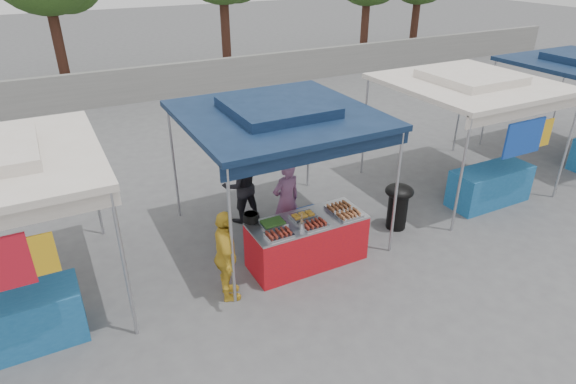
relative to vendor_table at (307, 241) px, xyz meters
name	(u,v)px	position (x,y,z in m)	size (l,w,h in m)	color
ground_plane	(304,259)	(0.00, 0.10, -0.43)	(80.00, 80.00, 0.00)	#535455
back_wall	(151,83)	(0.00, 11.10, 0.17)	(40.00, 0.25, 1.20)	slate
main_canopy	(278,114)	(0.00, 1.07, 1.94)	(3.20, 3.20, 2.57)	#AEAEB5
neighbor_stall_right	(479,123)	(4.50, 0.67, 1.18)	(3.20, 3.20, 2.57)	#AEAEB5
vendor_table	(307,241)	(0.00, 0.00, 0.00)	(2.00, 0.80, 0.85)	#B41019
food_tray_fl	(279,234)	(-0.65, -0.24, 0.46)	(0.42, 0.30, 0.07)	#B9BABE
food_tray_fm	(314,225)	(-0.01, -0.24, 0.46)	(0.42, 0.30, 0.07)	#B9BABE
food_tray_fr	(349,215)	(0.67, -0.24, 0.46)	(0.42, 0.30, 0.07)	#B9BABE
food_tray_bl	(273,223)	(-0.59, 0.11, 0.46)	(0.42, 0.30, 0.07)	#B9BABE
food_tray_bm	(303,216)	(-0.03, 0.10, 0.46)	(0.42, 0.30, 0.07)	#B9BABE
food_tray_br	(339,207)	(0.66, 0.07, 0.46)	(0.42, 0.30, 0.07)	#B9BABE
cooking_pot	(251,218)	(-0.86, 0.38, 0.50)	(0.25, 0.25, 0.15)	black
skewer_cup	(302,226)	(-0.22, -0.21, 0.48)	(0.09, 0.09, 0.11)	#AEAEB5
wok_burner	(398,203)	(2.12, 0.20, 0.12)	(0.55, 0.55, 0.92)	black
crate_left	(262,240)	(-0.49, 0.80, -0.28)	(0.47, 0.33, 0.28)	#123B97
crate_right	(306,232)	(0.36, 0.64, -0.27)	(0.52, 0.36, 0.31)	#123B97
crate_stacked	(307,218)	(0.36, 0.64, 0.03)	(0.49, 0.34, 0.29)	#123B97
vendor_woman	(286,201)	(0.04, 0.85, 0.36)	(0.58, 0.38, 1.58)	#7F5178
helper_man	(241,185)	(-0.43, 1.87, 0.34)	(0.75, 0.58, 1.54)	black
customer_person	(226,257)	(-1.55, -0.25, 0.33)	(0.89, 0.37, 1.51)	gold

